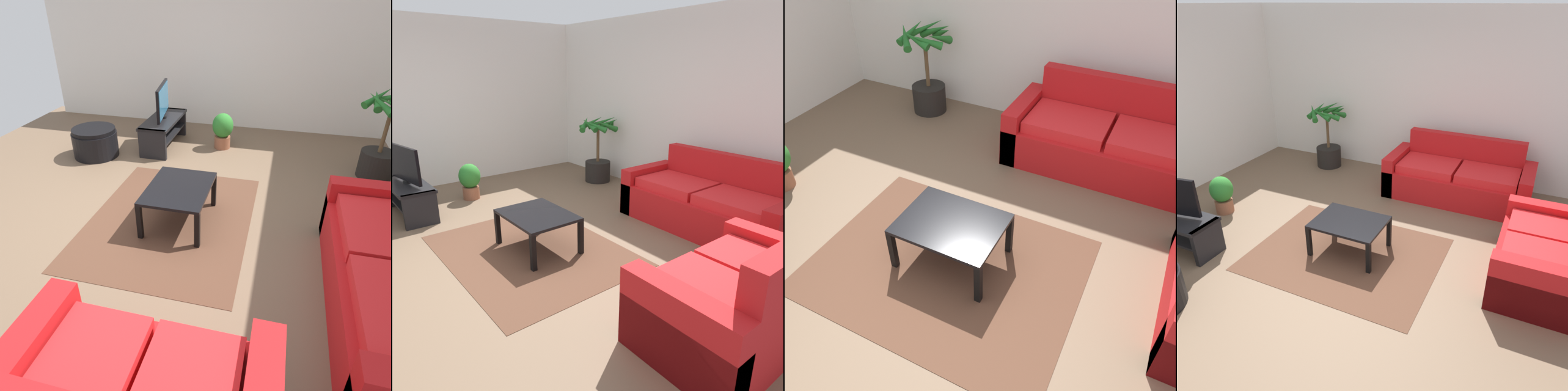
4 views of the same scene
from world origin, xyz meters
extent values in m
plane|color=brown|center=(0.00, 0.00, 0.00)|extent=(6.60, 6.60, 0.00)
cube|color=silver|center=(-3.00, 0.00, 1.35)|extent=(0.06, 6.00, 2.70)
cube|color=red|center=(0.00, 2.25, 0.31)|extent=(0.18, 0.90, 0.62)
cube|color=red|center=(0.53, 2.20, 0.48)|extent=(0.85, 0.66, 0.12)
cube|color=red|center=(2.25, 0.10, 0.31)|extent=(0.90, 0.18, 0.62)
cube|color=red|center=(2.20, 0.46, 0.48)|extent=(0.66, 0.50, 0.12)
cube|color=red|center=(2.20, 1.00, 0.48)|extent=(0.66, 0.50, 0.12)
cube|color=black|center=(-1.81, -0.49, 0.43)|extent=(1.10, 0.45, 0.04)
cube|color=black|center=(-1.81, -0.49, 0.20)|extent=(1.02, 0.39, 0.03)
cube|color=black|center=(-2.33, -0.49, 0.22)|extent=(0.06, 0.41, 0.45)
cube|color=black|center=(-1.29, -0.49, 0.22)|extent=(0.06, 0.41, 0.45)
cube|color=black|center=(-1.81, -0.49, 0.72)|extent=(0.83, 0.18, 0.47)
cube|color=teal|center=(-1.81, -0.47, 0.72)|extent=(0.77, 0.14, 0.42)
cylinder|color=black|center=(-1.81, -0.49, 0.47)|extent=(0.10, 0.10, 0.04)
cube|color=black|center=(0.15, 0.34, 0.40)|extent=(0.83, 0.64, 0.03)
cube|color=black|center=(-0.24, 0.05, 0.19)|extent=(0.05, 0.05, 0.38)
cube|color=black|center=(0.54, 0.05, 0.19)|extent=(0.05, 0.05, 0.38)
cube|color=black|center=(-0.24, 0.63, 0.19)|extent=(0.05, 0.05, 0.38)
cube|color=black|center=(0.54, 0.63, 0.19)|extent=(0.05, 0.05, 0.38)
cube|color=#513323|center=(0.15, 0.24, 0.00)|extent=(2.20, 1.70, 0.01)
cylinder|color=black|center=(-1.47, 2.55, 0.18)|extent=(0.44, 0.44, 0.36)
cylinder|color=brown|center=(-1.47, 2.55, 0.66)|extent=(0.05, 0.05, 0.60)
cone|color=#1F6624|center=(-1.65, 2.40, 1.01)|extent=(0.37, 0.42, 0.26)
cone|color=#1F6624|center=(-1.48, 2.36, 1.01)|extent=(0.39, 0.11, 0.23)
cone|color=#1F6624|center=(-1.35, 2.38, 1.01)|extent=(0.40, 0.33, 0.24)
cylinder|color=brown|center=(-1.95, 0.41, 0.09)|extent=(0.25, 0.25, 0.19)
ellipsoid|color=#2A7629|center=(-1.95, 0.41, 0.36)|extent=(0.32, 0.32, 0.37)
cylinder|color=black|center=(-1.19, -1.36, 0.18)|extent=(0.66, 0.66, 0.36)
cylinder|color=black|center=(-1.19, -1.36, 0.39)|extent=(0.62, 0.62, 0.06)
camera|label=1|loc=(3.14, 1.28, 2.18)|focal=32.22mm
camera|label=2|loc=(3.42, -1.56, 1.90)|focal=34.23mm
camera|label=3|loc=(1.41, -1.67, 2.62)|focal=37.29mm
camera|label=4|loc=(2.02, -3.01, 2.73)|focal=34.75mm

